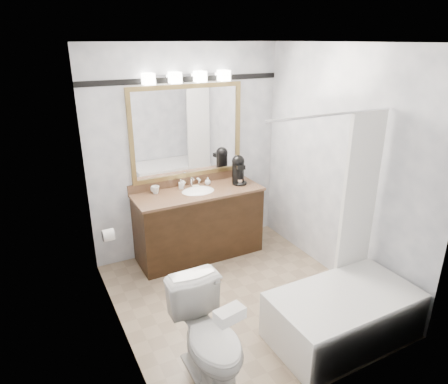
{
  "coord_description": "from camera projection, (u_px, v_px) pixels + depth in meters",
  "views": [
    {
      "loc": [
        -1.76,
        -3.02,
        2.53
      ],
      "look_at": [
        -0.0,
        0.35,
        1.06
      ],
      "focal_mm": 32.0,
      "sensor_mm": 36.0,
      "label": 1
    }
  ],
  "objects": [
    {
      "name": "coffee_maker",
      "position": [
        238.0,
        169.0,
        4.91
      ],
      "size": [
        0.18,
        0.23,
        0.35
      ],
      "rotation": [
        0.0,
        0.0,
        -0.19
      ],
      "color": "black",
      "rests_on": "vanity"
    },
    {
      "name": "tissue_box",
      "position": [
        230.0,
        315.0,
        2.63
      ],
      "size": [
        0.22,
        0.14,
        0.08
      ],
      "primitive_type": "cube",
      "rotation": [
        0.0,
        0.0,
        0.17
      ],
      "color": "white",
      "rests_on": "toilet"
    },
    {
      "name": "soap_bar",
      "position": [
        196.0,
        187.0,
        4.81
      ],
      "size": [
        0.08,
        0.05,
        0.02
      ],
      "primitive_type": "cube",
      "rotation": [
        0.0,
        0.0,
        -0.05
      ],
      "color": "beige",
      "rests_on": "vanity"
    },
    {
      "name": "cup_left",
      "position": [
        154.0,
        189.0,
        4.65
      ],
      "size": [
        0.11,
        0.11,
        0.07
      ],
      "primitive_type": "imported",
      "rotation": [
        0.0,
        0.0,
        -0.43
      ],
      "color": "white",
      "rests_on": "vanity"
    },
    {
      "name": "room",
      "position": [
        242.0,
        185.0,
        3.72
      ],
      "size": [
        2.42,
        2.62,
        2.52
      ],
      "color": "gray",
      "rests_on": "ground"
    },
    {
      "name": "tp_roll",
      "position": [
        108.0,
        235.0,
        3.97
      ],
      "size": [
        0.11,
        0.12,
        0.12
      ],
      "primitive_type": "cylinder",
      "rotation": [
        0.0,
        1.57,
        0.0
      ],
      "color": "white",
      "rests_on": "room"
    },
    {
      "name": "vanity_light_bar",
      "position": [
        188.0,
        77.0,
        4.42
      ],
      "size": [
        1.02,
        0.14,
        0.12
      ],
      "color": "silver",
      "rests_on": "room"
    },
    {
      "name": "bathtub",
      "position": [
        344.0,
        308.0,
        3.56
      ],
      "size": [
        1.3,
        0.75,
        1.96
      ],
      "color": "white",
      "rests_on": "ground"
    },
    {
      "name": "accent_stripe",
      "position": [
        185.0,
        79.0,
        4.48
      ],
      "size": [
        2.4,
        0.01,
        0.06
      ],
      "primitive_type": "cube",
      "color": "black",
      "rests_on": "room"
    },
    {
      "name": "soap_bottle_b",
      "position": [
        208.0,
        181.0,
        4.89
      ],
      "size": [
        0.08,
        0.08,
        0.09
      ],
      "primitive_type": "imported",
      "rotation": [
        0.0,
        0.0,
        0.17
      ],
      "color": "white",
      "rests_on": "vanity"
    },
    {
      "name": "toilet",
      "position": [
        210.0,
        337.0,
        3.05
      ],
      "size": [
        0.44,
        0.77,
        0.79
      ],
      "primitive_type": "imported",
      "rotation": [
        0.0,
        0.0,
        -0.0
      ],
      "color": "white",
      "rests_on": "ground"
    },
    {
      "name": "cup_right",
      "position": [
        156.0,
        190.0,
        4.61
      ],
      "size": [
        0.11,
        0.11,
        0.09
      ],
      "primitive_type": "imported",
      "rotation": [
        0.0,
        0.0,
        0.23
      ],
      "color": "white",
      "rests_on": "vanity"
    },
    {
      "name": "vanity",
      "position": [
        199.0,
        222.0,
        4.85
      ],
      "size": [
        1.53,
        0.58,
        0.97
      ],
      "color": "black",
      "rests_on": "ground"
    },
    {
      "name": "mirror",
      "position": [
        187.0,
        132.0,
        4.69
      ],
      "size": [
        1.4,
        0.04,
        1.1
      ],
      "color": "olive",
      "rests_on": "room"
    },
    {
      "name": "soap_bottle_a",
      "position": [
        181.0,
        184.0,
        4.75
      ],
      "size": [
        0.06,
        0.06,
        0.11
      ],
      "primitive_type": "imported",
      "rotation": [
        0.0,
        0.0,
        -0.27
      ],
      "color": "white",
      "rests_on": "vanity"
    }
  ]
}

